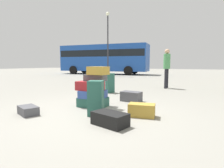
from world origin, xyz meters
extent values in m
plane|color=gray|center=(0.00, 0.00, 0.00)|extent=(80.00, 80.00, 0.00)
cube|color=#26594C|center=(-0.34, 0.55, 0.12)|extent=(0.71, 0.53, 0.24)
cube|color=#334F99|center=(-0.31, 0.52, 0.33)|extent=(0.71, 0.57, 0.19)
cube|color=maroon|center=(-0.39, 0.51, 0.55)|extent=(0.65, 0.50, 0.23)
cube|color=#4C4C51|center=(-0.33, 0.67, 0.75)|extent=(0.57, 0.46, 0.17)
cube|color=#B28C33|center=(-0.17, 0.54, 0.94)|extent=(0.50, 0.39, 0.21)
cube|color=#B28C33|center=(1.08, 0.20, 0.14)|extent=(0.58, 0.38, 0.27)
cube|color=#4C4C51|center=(0.31, 1.64, 0.14)|extent=(0.61, 0.40, 0.29)
cube|color=#26594C|center=(-1.00, 2.82, 0.37)|extent=(0.27, 0.39, 0.75)
cube|color=#4C4C51|center=(-1.19, -0.75, 0.09)|extent=(0.59, 0.48, 0.19)
cube|color=black|center=(0.74, -0.60, 0.12)|extent=(0.72, 0.52, 0.24)
cube|color=#26594C|center=(0.17, -0.13, 0.38)|extent=(0.39, 0.39, 0.75)
cylinder|color=black|center=(0.70, 5.30, 0.44)|extent=(0.12, 0.12, 0.89)
cylinder|color=black|center=(0.68, 5.08, 0.44)|extent=(0.12, 0.12, 0.89)
cylinder|color=#4C9959|center=(0.69, 5.19, 1.22)|extent=(0.30, 0.30, 0.67)
sphere|color=tan|center=(0.69, 5.19, 1.67)|extent=(0.22, 0.22, 0.22)
cube|color=#1E4CA5|center=(-7.80, 14.68, 1.75)|extent=(9.90, 3.50, 2.80)
cube|color=black|center=(-7.80, 14.68, 2.24)|extent=(9.71, 3.50, 0.70)
cylinder|color=black|center=(-4.79, 16.25, 0.45)|extent=(0.92, 0.34, 0.90)
cylinder|color=black|center=(-4.53, 13.76, 0.45)|extent=(0.92, 0.34, 0.90)
cylinder|color=black|center=(-11.06, 15.59, 0.45)|extent=(0.92, 0.34, 0.90)
cylinder|color=black|center=(-10.80, 13.11, 0.45)|extent=(0.92, 0.34, 0.90)
cylinder|color=#333338|center=(-5.89, 11.98, 2.76)|extent=(0.12, 0.12, 5.52)
sphere|color=#F2F2CC|center=(-5.89, 11.98, 5.64)|extent=(0.36, 0.36, 0.36)
camera|label=1|loc=(2.22, -3.50, 1.10)|focal=29.82mm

